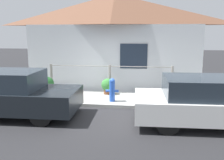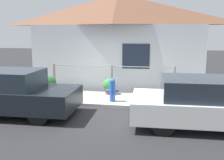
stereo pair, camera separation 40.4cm
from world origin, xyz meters
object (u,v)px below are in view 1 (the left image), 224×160
at_px(potted_plant_corner, 183,92).
at_px(car_left, 5,94).
at_px(car_right, 214,101).
at_px(potted_plant_by_fence, 47,84).
at_px(potted_plant_near_hydrant, 108,86).
at_px(fire_hydrant, 112,89).

bearing_deg(potted_plant_corner, car_left, -157.95).
distance_m(car_right, potted_plant_by_fence, 6.06).
relative_size(car_left, potted_plant_corner, 8.97).
relative_size(car_right, potted_plant_near_hydrant, 7.10).
xyz_separation_m(car_left, potted_plant_by_fence, (0.37, 2.30, -0.19)).
xyz_separation_m(potted_plant_by_fence, potted_plant_corner, (5.14, -0.07, -0.11)).
height_order(car_right, potted_plant_corner, car_right).
xyz_separation_m(car_left, fire_hydrant, (3.01, 1.62, -0.15)).
relative_size(car_right, potted_plant_corner, 9.06).
xyz_separation_m(fire_hydrant, potted_plant_near_hydrant, (-0.31, 1.03, -0.09)).
bearing_deg(fire_hydrant, car_left, -151.73).
bearing_deg(potted_plant_near_hydrant, potted_plant_by_fence, -171.64).
height_order(car_left, car_right, car_left).
relative_size(fire_hydrant, potted_plant_by_fence, 1.17).
distance_m(car_left, car_right, 5.96).
bearing_deg(potted_plant_near_hydrant, potted_plant_corner, -8.43).
height_order(car_right, potted_plant_near_hydrant, car_right).
bearing_deg(car_left, potted_plant_near_hydrant, 43.00).
bearing_deg(potted_plant_by_fence, car_left, -99.03).
xyz_separation_m(car_left, potted_plant_corner, (5.50, 2.23, -0.30)).
bearing_deg(fire_hydrant, potted_plant_by_fence, 165.51).
bearing_deg(fire_hydrant, potted_plant_near_hydrant, 107.06).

